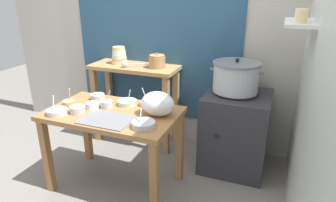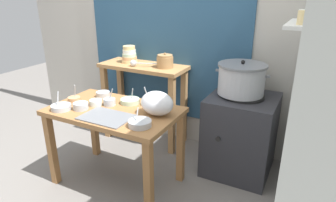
# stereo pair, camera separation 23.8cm
# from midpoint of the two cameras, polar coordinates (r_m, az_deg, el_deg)

# --- Properties ---
(ground_plane) EXTENTS (9.00, 9.00, 0.00)m
(ground_plane) POSITION_cam_midpoint_polar(r_m,az_deg,el_deg) (2.81, -10.65, -16.01)
(ground_plane) COLOR gray
(wall_back) EXTENTS (4.40, 0.12, 2.60)m
(wall_back) POSITION_cam_midpoint_polar(r_m,az_deg,el_deg) (3.22, -0.43, 14.32)
(wall_back) COLOR #B2ADA3
(wall_back) RESTS_ON ground
(wall_right) EXTENTS (0.30, 3.20, 2.60)m
(wall_right) POSITION_cam_midpoint_polar(r_m,az_deg,el_deg) (2.11, 24.88, 8.88)
(wall_right) COLOR silver
(wall_right) RESTS_ON ground
(prep_table) EXTENTS (1.10, 0.66, 0.72)m
(prep_table) POSITION_cam_midpoint_polar(r_m,az_deg,el_deg) (2.55, -13.25, -4.32)
(prep_table) COLOR #9E6B3D
(prep_table) RESTS_ON ground
(back_shelf_table) EXTENTS (0.96, 0.40, 0.90)m
(back_shelf_table) POSITION_cam_midpoint_polar(r_m,az_deg,el_deg) (3.28, -8.54, 3.06)
(back_shelf_table) COLOR #B27F4C
(back_shelf_table) RESTS_ON ground
(stove_block) EXTENTS (0.60, 0.61, 0.78)m
(stove_block) POSITION_cam_midpoint_polar(r_m,az_deg,el_deg) (2.91, 10.62, -5.77)
(stove_block) COLOR #2D2D33
(stove_block) RESTS_ON ground
(steamer_pot) EXTENTS (0.48, 0.43, 0.31)m
(steamer_pot) POSITION_cam_midpoint_polar(r_m,az_deg,el_deg) (2.74, 10.62, 4.60)
(steamer_pot) COLOR #B7BABF
(steamer_pot) RESTS_ON stove_block
(clay_pot) EXTENTS (0.17, 0.17, 0.16)m
(clay_pot) POSITION_cam_midpoint_polar(r_m,az_deg,el_deg) (3.08, -4.38, 7.61)
(clay_pot) COLOR #A37A4C
(clay_pot) RESTS_ON back_shelf_table
(bowl_stack_enamel) EXTENTS (0.18, 0.18, 0.19)m
(bowl_stack_enamel) POSITION_cam_midpoint_polar(r_m,az_deg,el_deg) (3.32, -11.51, 8.50)
(bowl_stack_enamel) COLOR #E5C684
(bowl_stack_enamel) RESTS_ON back_shelf_table
(ladle) EXTENTS (0.27, 0.13, 0.07)m
(ladle) POSITION_cam_midpoint_polar(r_m,az_deg,el_deg) (3.15, -10.37, 7.03)
(ladle) COLOR #B7BABF
(ladle) RESTS_ON back_shelf_table
(serving_tray) EXTENTS (0.40, 0.28, 0.01)m
(serving_tray) POSITION_cam_midpoint_polar(r_m,az_deg,el_deg) (2.35, -14.65, -3.61)
(serving_tray) COLOR slate
(serving_tray) RESTS_ON prep_table
(plastic_bag) EXTENTS (0.27, 0.21, 0.20)m
(plastic_bag) POSITION_cam_midpoint_polar(r_m,az_deg,el_deg) (2.34, -4.94, -0.57)
(plastic_bag) COLOR white
(plastic_bag) RESTS_ON prep_table
(prep_bowl_0) EXTENTS (0.11, 0.11, 0.17)m
(prep_bowl_0) POSITION_cam_midpoint_polar(r_m,az_deg,el_deg) (2.73, -21.10, -0.39)
(prep_bowl_0) COLOR tan
(prep_bowl_0) RESTS_ON prep_table
(prep_bowl_1) EXTENTS (0.11, 0.11, 0.05)m
(prep_bowl_1) POSITION_cam_midpoint_polar(r_m,az_deg,el_deg) (2.61, -17.03, -0.83)
(prep_bowl_1) COLOR silver
(prep_bowl_1) RESTS_ON prep_table
(prep_bowl_2) EXTENTS (0.13, 0.13, 0.05)m
(prep_bowl_2) POSITION_cam_midpoint_polar(r_m,az_deg,el_deg) (2.80, -15.89, 0.80)
(prep_bowl_2) COLOR #B7BABF
(prep_bowl_2) RESTS_ON prep_table
(prep_bowl_3) EXTENTS (0.17, 0.17, 0.16)m
(prep_bowl_3) POSITION_cam_midpoint_polar(r_m,az_deg,el_deg) (2.59, -23.24, -1.92)
(prep_bowl_3) COLOR #B7BABF
(prep_bowl_3) RESTS_ON prep_table
(prep_bowl_4) EXTENTS (0.17, 0.17, 0.14)m
(prep_bowl_4) POSITION_cam_midpoint_polar(r_m,az_deg,el_deg) (2.17, -7.92, -4.54)
(prep_bowl_4) COLOR #B7BABF
(prep_bowl_4) RESTS_ON prep_table
(prep_bowl_5) EXTENTS (0.17, 0.17, 0.14)m
(prep_bowl_5) POSITION_cam_midpoint_polar(r_m,az_deg,el_deg) (2.61, -10.51, -0.29)
(prep_bowl_5) COLOR #B7D1AD
(prep_bowl_5) RESTS_ON prep_table
(prep_bowl_6) EXTENTS (0.11, 0.11, 0.17)m
(prep_bowl_6) POSITION_cam_midpoint_polar(r_m,az_deg,el_deg) (2.56, -6.88, -0.44)
(prep_bowl_6) COLOR tan
(prep_bowl_6) RESTS_ON prep_table
(prep_bowl_7) EXTENTS (0.11, 0.11, 0.16)m
(prep_bowl_7) POSITION_cam_midpoint_polar(r_m,az_deg,el_deg) (2.59, -14.41, -0.60)
(prep_bowl_7) COLOR #B7BABF
(prep_bowl_7) RESTS_ON prep_table
(prep_bowl_8) EXTENTS (0.13, 0.13, 0.06)m
(prep_bowl_8) POSITION_cam_midpoint_polar(r_m,az_deg,el_deg) (2.54, -19.70, -1.59)
(prep_bowl_8) COLOR #B7BABF
(prep_bowl_8) RESTS_ON prep_table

